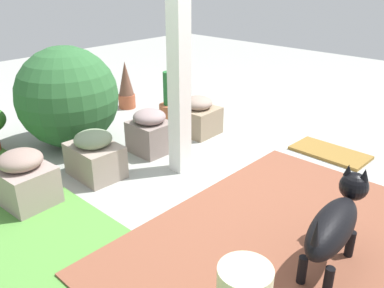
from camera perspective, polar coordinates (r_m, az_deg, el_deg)
name	(u,v)px	position (r m, az deg, el deg)	size (l,w,h in m)	color
ground_plane	(203,172)	(3.60, 1.63, -4.02)	(12.00, 12.00, 0.00)	#9EA099
brick_path	(293,246)	(2.78, 14.24, -13.95)	(1.80, 2.40, 0.02)	brown
porch_pillar	(179,45)	(3.30, -1.91, 13.94)	(0.14, 0.14, 2.23)	white
stone_planter_nearest	(198,116)	(4.38, 0.82, 3.95)	(0.43, 0.41, 0.42)	gray
stone_planter_near	(150,132)	(3.94, -6.00, 1.76)	(0.38, 0.34, 0.44)	gray
stone_planter_mid	(95,155)	(3.56, -13.67, -1.56)	(0.49, 0.36, 0.42)	gray
stone_planter_far	(24,178)	(3.33, -22.84, -4.54)	(0.48, 0.39, 0.43)	gray
round_shrub	(68,97)	(4.18, -17.30, 6.39)	(1.01, 1.01, 1.01)	#2A5D2F
terracotta_pot_spiky	(126,86)	(5.26, -9.38, 8.15)	(0.22, 0.22, 0.61)	#AA5134
terracotta_pot_tall	(169,103)	(4.81, -3.26, 5.91)	(0.25, 0.25, 0.58)	#AB5A39
dog	(335,222)	(2.52, 19.75, -10.40)	(0.29, 0.80, 0.55)	black
doormat	(330,153)	(4.16, 19.04, -1.17)	(0.72, 0.38, 0.03)	olive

